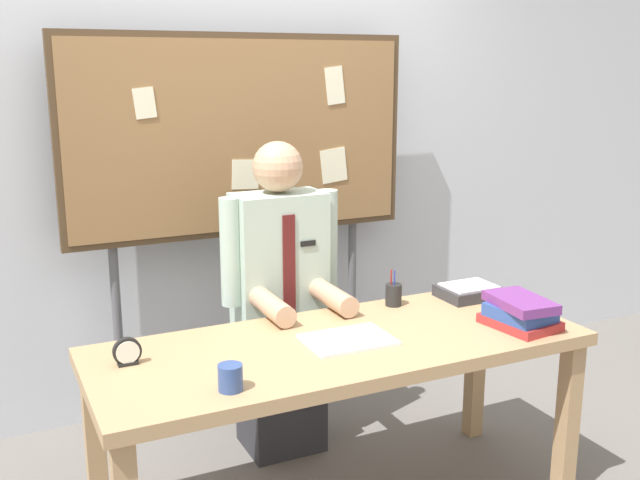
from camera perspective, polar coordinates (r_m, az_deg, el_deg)
name	(u,v)px	position (r m, az deg, el deg)	size (l,w,h in m)	color
back_wall	(228,144)	(3.80, -7.16, 7.37)	(6.40, 0.08, 2.70)	silver
desk	(341,361)	(2.83, 1.60, -9.38)	(1.87, 0.72, 0.73)	tan
person	(281,311)	(3.33, -3.07, -5.49)	(0.55, 0.56, 1.43)	#2D2D33
bulletin_board	(241,141)	(3.61, -6.12, 7.63)	(1.73, 0.09, 1.89)	#4C3823
book_stack	(520,313)	(3.01, 15.23, -5.45)	(0.24, 0.31, 0.13)	#B22D2D
open_notebook	(348,340)	(2.79, 2.19, -7.72)	(0.33, 0.24, 0.01)	white
desk_clock	(127,353)	(2.65, -14.70, -8.45)	(0.10, 0.04, 0.10)	black
coffee_mug	(230,378)	(2.39, -6.95, -10.53)	(0.08, 0.08, 0.09)	#334C8C
pen_holder	(394,295)	(3.19, 5.71, -4.23)	(0.07, 0.07, 0.16)	#262626
paper_tray	(469,291)	(3.35, 11.45, -3.92)	(0.26, 0.20, 0.06)	#333338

